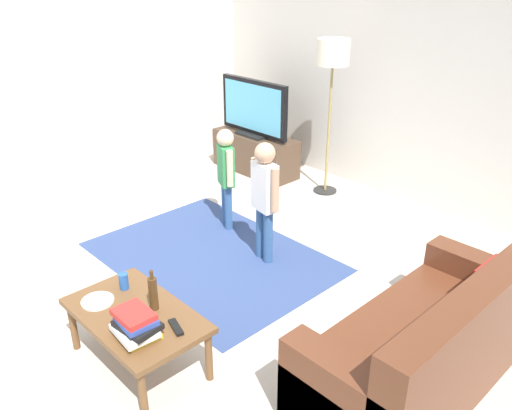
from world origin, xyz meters
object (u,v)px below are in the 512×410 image
Objects in this scene: child_center at (265,192)px; floor_lamp at (333,61)px; bottle at (153,293)px; child_near_tv at (226,170)px; book_stack at (136,325)px; couch at (432,350)px; tv_stand at (255,154)px; tv at (254,109)px; plate at (98,301)px; coffee_table at (136,319)px; tv_remote at (176,327)px; soda_can at (124,281)px.

floor_lamp is at bearing 110.92° from child_center.
child_center is at bearing 107.39° from bottle.
child_near_tv is 3.57× the size of book_stack.
couch is 3.46m from floor_lamp.
tv is at bearing -90.00° from tv_stand.
floor_lamp is 3.64m from plate.
coffee_table is at bearing -55.69° from tv_stand.
child_near_tv is 2.25m from tv_remote.
floor_lamp is 1.73m from child_near_tv.
tv_stand is at bearing -171.93° from floor_lamp.
coffee_table is at bearing -75.51° from child_center.
coffee_table is 0.34m from tv_remote.
child_center is at bearing 94.35° from soda_can.
coffee_table is (1.05, -3.25, -1.17)m from floor_lamp.
book_stack is (2.34, -3.22, 0.26)m from tv_stand.
couch is 1.96m from child_center.
tv_remote is (2.44, -2.98, -0.42)m from tv.
tv is 0.97× the size of child_center.
floor_lamp is at bearing 107.82° from coffee_table.
soda_can reaches higher than coffee_table.
child_center reaches higher than bottle.
tv reaches higher than tv_remote.
tv is 1.29m from floor_lamp.
tv is 1.10× the size of coffee_table.
soda_can is at bearing 157.09° from book_stack.
bottle is 1.35× the size of plate.
soda_can is (0.75, -3.15, -1.06)m from floor_lamp.
bottle is at bearing -168.28° from tv_remote.
tv is at bearing 139.03° from child_center.
tv_stand reaches higher than tv_remote.
couch is at bearing -10.81° from child_center.
bottle reaches higher than soda_can.
child_near_tv is at bearing -53.40° from tv.
child_center is (0.74, -0.19, 0.05)m from child_near_tv.
soda_can is (0.86, -1.69, -0.15)m from child_near_tv.
floor_lamp is 10.47× the size of tv_remote.
book_stack is 1.34× the size of plate.
tv is at bearing 152.87° from couch.
bottle is (1.10, -3.13, -1.00)m from floor_lamp.
plate is at bearing -156.78° from coffee_table.
child_center is (1.70, -1.50, 0.44)m from tv_stand.
tv is 0.62× the size of floor_lamp.
soda_can is at bearing -85.65° from child_center.
plate is at bearing -84.73° from soda_can.
floor_lamp is 3.61m from tv_remote.
couch is 1.71× the size of child_near_tv.
child_near_tv is 6.19× the size of tv_remote.
floor_lamp is at bearing 129.37° from tv_remote.
floor_lamp is 3.61m from coffee_table.
bottle is (-0.17, 0.24, 0.04)m from book_stack.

